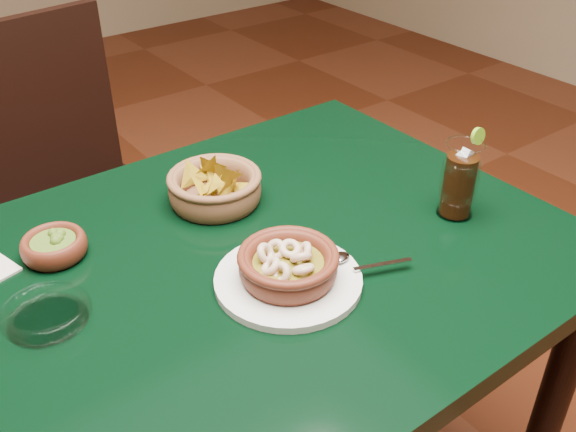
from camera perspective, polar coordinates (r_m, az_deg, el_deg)
dining_table at (r=1.07m, az=-6.72°, el=-9.15°), size 1.20×0.80×0.75m
dining_chair at (r=1.69m, az=-18.25°, el=1.46°), size 0.51×0.51×0.95m
shrimp_plate at (r=0.96m, az=0.03°, el=-4.66°), size 0.29×0.22×0.07m
chip_basket at (r=1.16m, az=-6.51°, el=2.51°), size 0.20×0.20×0.12m
guacamole_ramekin at (r=1.09m, az=-20.06°, el=-2.50°), size 0.12×0.12×0.04m
cola_drink at (r=1.14m, az=14.99°, el=3.10°), size 0.14×0.14×0.16m
glass_ashtray at (r=0.97m, az=-20.67°, el=-8.16°), size 0.13×0.13×0.03m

